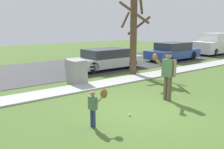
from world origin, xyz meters
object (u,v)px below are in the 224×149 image
person_adult (167,71)px  parked_van_white (216,44)px  parked_sedan_silver (106,59)px  person_child (96,103)px  baseball (130,115)px  parked_wagon_blue (173,52)px  street_tree_near (134,34)px  utility_cabinet (77,72)px

person_adult → parked_van_white: parked_van_white is taller
person_adult → parked_sedan_silver: size_ratio=0.38×
person_child → parked_sedan_silver: size_ratio=0.23×
baseball → parked_wagon_blue: parked_wagon_blue is taller
person_adult → parked_sedan_silver: 6.74m
person_child → street_tree_near: (5.63, 4.61, 1.49)m
person_adult → person_child: (-3.36, -0.41, -0.42)m
street_tree_near → parked_sedan_silver: (-0.20, 2.21, -1.55)m
person_child → baseball: size_ratio=14.00×
person_child → parked_van_white: parked_van_white is taller
baseball → utility_cabinet: 4.72m
baseball → person_adult: bearing=9.8°
parked_sedan_silver → baseball: bearing=58.3°
parked_sedan_silver → parked_van_white: 12.54m
utility_cabinet → parked_sedan_silver: (3.27, 2.16, 0.07)m
person_adult → utility_cabinet: (-1.20, 4.24, -0.54)m
utility_cabinet → parked_van_white: (15.81, 2.22, 0.36)m
street_tree_near → person_child: bearing=-140.7°
person_adult → utility_cabinet: person_adult is taller
baseball → street_tree_near: size_ratio=0.02×
person_adult → utility_cabinet: 4.44m
person_adult → parked_sedan_silver: person_adult is taller
utility_cabinet → parked_sedan_silver: 3.92m
person_child → baseball: person_child is taller
person_child → parked_sedan_silver: parked_sedan_silver is taller
person_child → baseball: 1.40m
baseball → street_tree_near: bearing=46.1°
parked_wagon_blue → parked_van_white: size_ratio=0.90×
person_adult → baseball: 2.38m
baseball → parked_van_white: (16.71, 6.83, 0.87)m
person_adult → person_child: bearing=0.9°
person_adult → parked_wagon_blue: size_ratio=0.39×
person_adult → baseball: size_ratio=23.60×
person_adult → street_tree_near: size_ratio=0.43×
street_tree_near → parked_van_white: street_tree_near is taller
parked_sedan_silver → parked_van_white: (12.53, 0.06, 0.28)m
parked_van_white → street_tree_near: bearing=10.4°
person_adult → parked_wagon_blue: 10.53m
person_child → parked_wagon_blue: bearing=23.9°
street_tree_near → parked_sedan_silver: 2.70m
person_child → baseball: (1.25, 0.05, -0.64)m
street_tree_near → parked_sedan_silver: street_tree_near is taller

